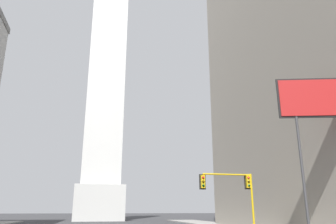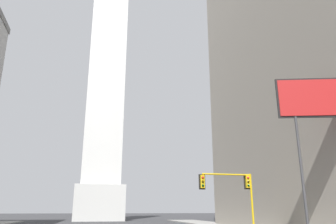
% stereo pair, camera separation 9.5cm
% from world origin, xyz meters
% --- Properties ---
extents(obelisk, '(9.03, 9.03, 62.41)m').
position_xyz_m(obelisk, '(0.00, 64.57, 29.69)').
color(obelisk, silver).
rests_on(obelisk, ground_plane).
extents(traffic_light_mid_right, '(5.03, 0.52, 5.07)m').
position_xyz_m(traffic_light_mid_right, '(11.00, 27.31, 3.86)').
color(traffic_light_mid_right, yellow).
rests_on(traffic_light_mid_right, ground_plane).
extents(billboard_sign, '(6.55, 2.01, 10.54)m').
position_xyz_m(billboard_sign, '(13.87, 17.43, 8.76)').
color(billboard_sign, '#3F3F42').
rests_on(billboard_sign, ground_plane).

